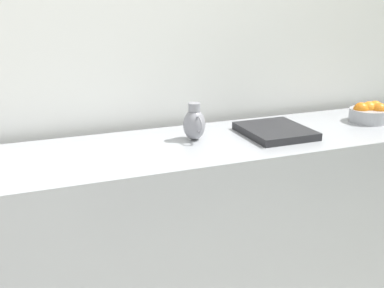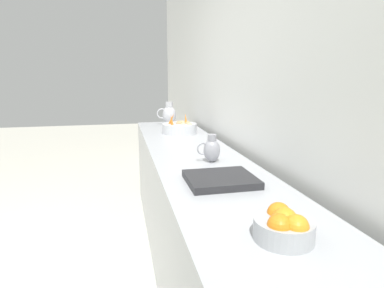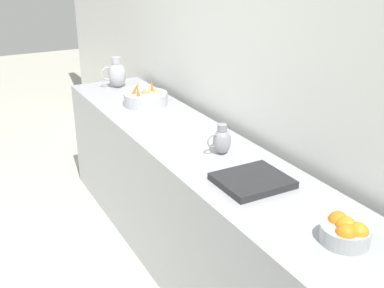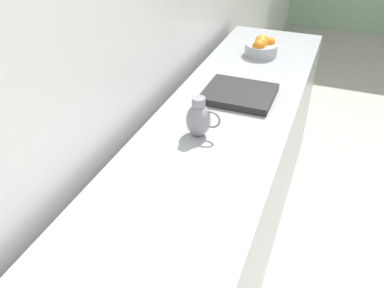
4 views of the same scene
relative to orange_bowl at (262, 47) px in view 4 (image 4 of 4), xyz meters
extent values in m
cube|color=#9EA0A5|center=(0.01, -1.17, -0.50)|extent=(0.61, 3.34, 0.89)
cylinder|color=#9EA0A5|center=(0.00, 0.00, -0.01)|extent=(0.20, 0.20, 0.07)
sphere|color=orange|center=(0.00, 0.00, 0.02)|extent=(0.08, 0.08, 0.08)
sphere|color=orange|center=(-0.01, -0.05, 0.02)|extent=(0.08, 0.08, 0.08)
sphere|color=orange|center=(0.03, 0.03, 0.02)|extent=(0.08, 0.08, 0.08)
sphere|color=orange|center=(-0.01, 0.05, 0.02)|extent=(0.08, 0.08, 0.08)
ellipsoid|color=gray|center=(-0.04, -0.99, 0.02)|extent=(0.10, 0.10, 0.15)
cylinder|color=gray|center=(-0.04, -0.99, 0.11)|extent=(0.06, 0.06, 0.04)
torus|color=gray|center=(0.02, -0.99, 0.04)|extent=(0.08, 0.01, 0.08)
cube|color=#232326|center=(0.03, -0.59, -0.03)|extent=(0.34, 0.30, 0.04)
camera|label=1|loc=(1.85, -1.74, 0.59)|focal=42.42mm
camera|label=2|loc=(0.50, 0.87, 0.48)|focal=29.70mm
camera|label=3|loc=(1.31, 1.13, 1.04)|focal=44.89mm
camera|label=4|loc=(0.44, -2.32, 0.86)|focal=36.88mm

